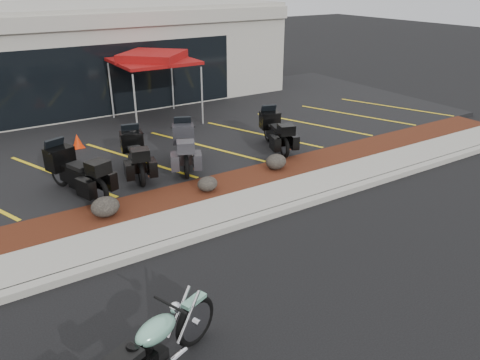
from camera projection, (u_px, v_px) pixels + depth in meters
ground at (240, 252)px, 9.37m from camera, size 90.00×90.00×0.00m
curb at (218, 230)px, 10.03m from camera, size 24.00×0.25×0.15m
sidewalk at (202, 217)px, 10.57m from camera, size 24.00×1.20×0.15m
mulch_bed at (179, 197)px, 11.50m from camera, size 24.00×1.20×0.16m
upper_lot at (109, 138)px, 15.67m from camera, size 26.00×9.60×0.15m
dealership_building at (57, 54)px, 19.73m from camera, size 18.00×8.16×4.00m
boulder_left at (105, 207)px, 10.35m from camera, size 0.64×0.53×0.45m
boulder_mid at (208, 184)px, 11.59m from camera, size 0.52×0.43×0.37m
boulder_right at (276, 162)px, 12.89m from camera, size 0.60×0.50×0.42m
hero_cruiser at (195, 315)px, 6.86m from camera, size 3.04×1.78×1.05m
touring_black_front at (58, 163)px, 11.67m from camera, size 1.54×2.36×1.28m
touring_black_mid at (132, 145)px, 12.99m from camera, size 1.23×2.23×1.22m
touring_grey at (183, 137)px, 13.55m from camera, size 1.61×2.30×1.25m
touring_black_rear at (268, 123)px, 14.88m from camera, size 1.37×2.22×1.21m
traffic_cone at (77, 141)px, 14.50m from camera, size 0.36×0.36×0.44m
popup_canopy at (153, 59)px, 16.38m from camera, size 3.16×3.16×2.47m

